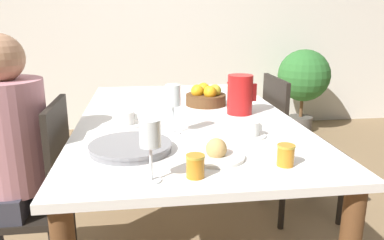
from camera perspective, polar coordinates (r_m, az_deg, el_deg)
name	(u,v)px	position (r m, az deg, el deg)	size (l,w,h in m)	color
wall_back	(159,9)	(4.20, -5.05, 16.45)	(10.00, 0.06, 2.60)	silver
dining_table	(185,134)	(1.89, -1.03, -2.15)	(1.02, 1.71, 0.75)	white
chair_person_side	(33,195)	(1.81, -23.02, -10.50)	(0.42, 0.42, 0.88)	black
chair_opposite	(292,143)	(2.40, 14.97, -3.45)	(0.42, 0.42, 0.88)	black
person_seated	(4,151)	(1.74, -26.76, -4.29)	(0.39, 0.41, 1.17)	#33333D
red_pitcher	(240,94)	(1.90, 7.32, 3.91)	(0.15, 0.13, 0.20)	red
wine_glass_water	(173,98)	(1.55, -2.91, 3.42)	(0.06, 0.06, 0.21)	white
wine_glass_juice	(150,137)	(1.10, -6.40, -2.60)	(0.06, 0.06, 0.19)	white
teacup_near_person	(249,130)	(1.56, 8.73, -1.52)	(0.14, 0.14, 0.06)	white
teacup_across	(126,119)	(1.73, -10.05, 0.09)	(0.14, 0.14, 0.06)	white
serving_tray	(131,147)	(1.40, -9.34, -4.10)	(0.30, 0.30, 0.03)	gray
bread_plate	(216,153)	(1.31, 3.71, -5.04)	(0.20, 0.20, 0.07)	white
jam_jar_amber	(286,154)	(1.28, 14.10, -5.08)	(0.06, 0.06, 0.07)	#C67A1E
jam_jar_red	(195,165)	(1.15, 0.51, -6.88)	(0.06, 0.06, 0.07)	#C67A1E
fruit_bowl	(206,97)	(2.09, 2.14, 3.57)	(0.22, 0.22, 0.12)	brown
potted_plant	(304,79)	(4.18, 16.64, 6.07)	(0.55, 0.55, 0.90)	#4C4742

